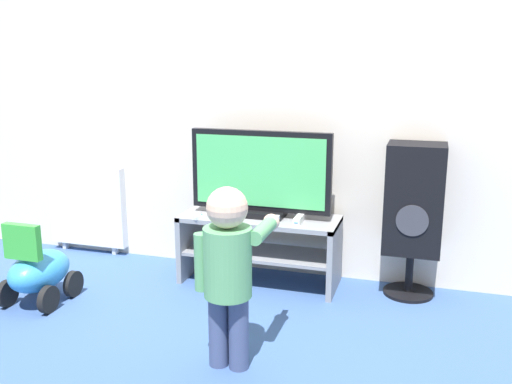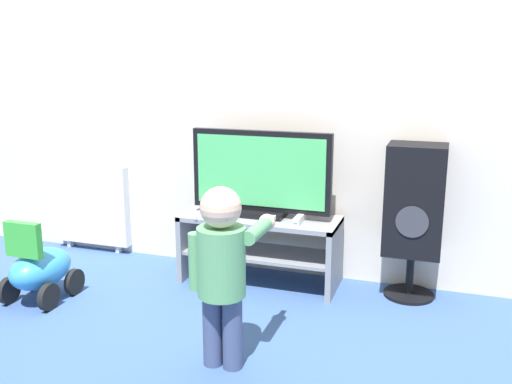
# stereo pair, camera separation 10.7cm
# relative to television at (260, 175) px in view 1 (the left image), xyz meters

# --- Properties ---
(ground_plane) EXTENTS (16.00, 16.00, 0.00)m
(ground_plane) POSITION_rel_television_xyz_m (0.00, -0.22, -0.75)
(ground_plane) COLOR #38568C
(wall_back) EXTENTS (10.00, 0.06, 2.60)m
(wall_back) POSITION_rel_television_xyz_m (0.00, 0.26, 0.55)
(wall_back) COLOR silver
(wall_back) RESTS_ON ground_plane
(tv_stand) EXTENTS (1.06, 0.40, 0.47)m
(tv_stand) POSITION_rel_television_xyz_m (0.00, -0.02, -0.44)
(tv_stand) COLOR gray
(tv_stand) RESTS_ON ground_plane
(television) EXTENTS (0.95, 0.20, 0.58)m
(television) POSITION_rel_television_xyz_m (0.00, 0.00, 0.00)
(television) COLOR black
(television) RESTS_ON tv_stand
(game_console) EXTENTS (0.04, 0.19, 0.04)m
(game_console) POSITION_rel_television_xyz_m (0.28, -0.07, -0.26)
(game_console) COLOR white
(game_console) RESTS_ON tv_stand
(remote_primary) EXTENTS (0.09, 0.13, 0.03)m
(remote_primary) POSITION_rel_television_xyz_m (-0.36, -0.17, -0.27)
(remote_primary) COLOR white
(remote_primary) RESTS_ON tv_stand
(remote_secondary) EXTENTS (0.07, 0.13, 0.03)m
(remote_secondary) POSITION_rel_television_xyz_m (-0.16, -0.12, -0.27)
(remote_secondary) COLOR white
(remote_secondary) RESTS_ON tv_stand
(child) EXTENTS (0.35, 0.51, 0.92)m
(child) POSITION_rel_television_xyz_m (0.17, -1.10, -0.21)
(child) COLOR #3F4C72
(child) RESTS_ON ground_plane
(speaker_tower) EXTENTS (0.36, 0.32, 0.99)m
(speaker_tower) POSITION_rel_television_xyz_m (0.99, 0.07, -0.13)
(speaker_tower) COLOR black
(speaker_tower) RESTS_ON ground_plane
(ride_on_toy) EXTENTS (0.34, 0.46, 0.54)m
(ride_on_toy) POSITION_rel_television_xyz_m (-1.23, -0.74, -0.54)
(ride_on_toy) COLOR #338CD1
(ride_on_toy) RESTS_ON ground_plane
(radiator) EXTENTS (0.65, 0.08, 0.69)m
(radiator) POSITION_rel_television_xyz_m (-1.48, 0.19, -0.38)
(radiator) COLOR white
(radiator) RESTS_ON ground_plane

